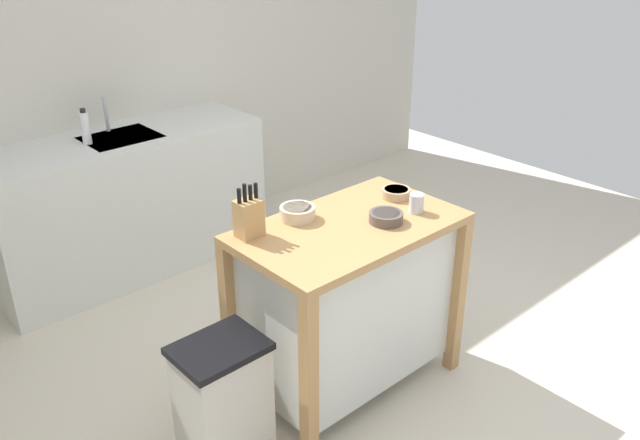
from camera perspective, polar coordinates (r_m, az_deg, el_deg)
ground_plane at (r=3.41m, az=4.66°, el=-14.91°), size 6.76×6.76×0.00m
wall_back at (r=4.60m, az=-16.87°, el=13.19°), size 5.76×0.10×2.60m
kitchen_island at (r=3.20m, az=2.42°, el=-6.74°), size 1.05×0.62×0.90m
knife_block at (r=2.87m, az=-6.16°, el=0.24°), size 0.11×0.09×0.25m
bowl_ceramic_wide at (r=3.29m, az=6.57°, el=2.35°), size 0.14×0.14×0.04m
bowl_stoneware_deep at (r=3.03m, az=5.71°, el=0.27°), size 0.16×0.16×0.05m
bowl_ceramic_small at (r=3.04m, az=-1.95°, el=0.65°), size 0.16×0.16×0.06m
drinking_cup at (r=3.13m, az=8.31°, el=1.46°), size 0.07×0.07×0.09m
trash_bin at (r=2.89m, az=-8.30°, el=-15.64°), size 0.36×0.28×0.63m
sink_counter at (r=4.45m, az=-16.19°, el=1.40°), size 1.75×0.60×0.91m
sink_faucet at (r=4.38m, az=-17.95°, el=8.69°), size 0.02×0.02×0.22m
bottle_hand_soap at (r=4.18m, az=-19.56°, el=7.53°), size 0.05×0.05×0.22m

